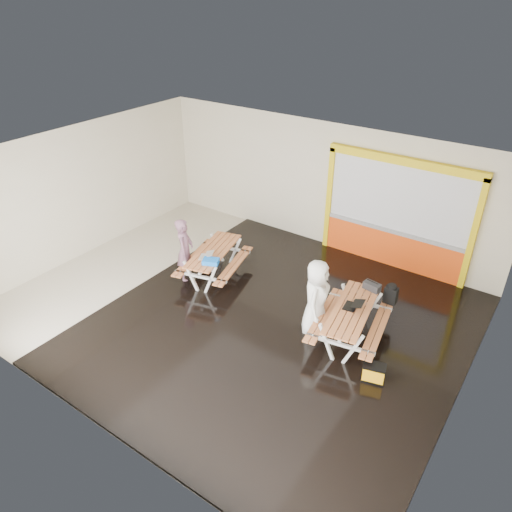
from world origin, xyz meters
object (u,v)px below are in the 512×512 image
Objects in this scene: laptop_left at (206,256)px; toolbox at (372,286)px; fluke_bag at (374,373)px; laptop_right at (353,305)px; picnic_table_right at (351,316)px; person_right at (316,298)px; blue_pouch at (211,261)px; dark_case at (318,321)px; picnic_table_left at (214,257)px; backpack at (391,294)px; person_left at (185,250)px.

toolbox is at bearing 14.28° from laptop_left.
laptop_right is at bearing 135.31° from fluke_bag.
person_right reaches higher than picnic_table_right.
person_right is 1.92m from fluke_bag.
laptop_left is at bearing 151.54° from blue_pouch.
laptop_right is 0.83m from toolbox.
person_right is 4.32× the size of dark_case.
toolbox is (0.05, 0.88, 0.28)m from picnic_table_right.
picnic_table_left is 3.99m from toolbox.
picnic_table_right is at bearing 136.73° from fluke_bag.
picnic_table_right is 3.82m from laptop_left.
picnic_table_right is 0.81m from person_right.
person_right is at bearing -128.24° from toolbox.
picnic_table_right is 4.84× the size of backpack.
laptop_right reaches higher than laptop_left.
blue_pouch is 2.87m from dark_case.
blue_pouch is 0.92× the size of dark_case.
picnic_table_left is at bearing 123.98° from blue_pouch.
laptop_right is (3.80, 0.15, 0.02)m from laptop_left.
dark_case is at bearing -134.26° from toolbox.
laptop_right is 1.06× the size of dark_case.
person_right is 2.78m from blue_pouch.
picnic_table_left is at bearing -171.25° from toolbox.
blue_pouch is at bearing -176.06° from picnic_table_right.
toolbox reaches higher than blue_pouch.
toolbox is (0.06, 0.83, 0.03)m from laptop_right.
laptop_right is 1.08× the size of toolbox.
picnic_table_left is 3.17m from person_right.
laptop_right is (3.88, -0.23, 0.26)m from picnic_table_left.
toolbox is 0.83× the size of fluke_bag.
toolbox is at bearing -54.88° from person_right.
laptop_right is at bearing -92.39° from person_right.
picnic_table_left is 4.95m from fluke_bag.
laptop_left is 3.80m from laptop_right.
person_left reaches higher than blue_pouch.
person_left is 3.72m from dark_case.
blue_pouch is (0.27, -0.15, 0.01)m from laptop_left.
laptop_right is (4.41, 0.23, 0.03)m from person_left.
dark_case is at bearing 2.64° from laptop_left.
fluke_bag is (0.86, -1.74, -0.67)m from toolbox.
picnic_table_left is 6.04× the size of blue_pouch.
person_right is at bearing -7.56° from picnic_table_left.
person_left is 3.89× the size of laptop_right.
laptop_left is (-3.81, -0.10, 0.22)m from picnic_table_right.
picnic_table_left is at bearing 175.90° from picnic_table_right.
person_left is 4.41m from laptop_right.
picnic_table_right reaches higher than picnic_table_left.
picnic_table_right is 5.52× the size of dark_case.
picnic_table_right is 0.93m from toolbox.
toolbox reaches higher than laptop_right.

